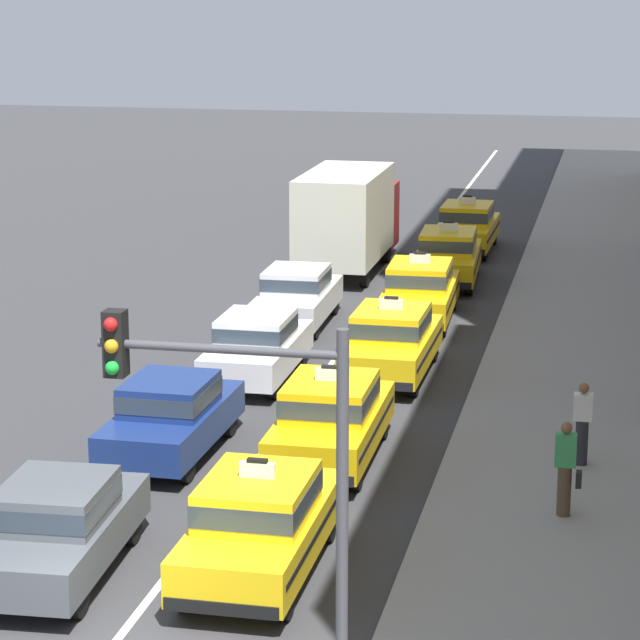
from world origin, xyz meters
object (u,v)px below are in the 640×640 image
(taxi_right_sixth, at_px, (467,226))
(sedan_left_third, at_px, (257,345))
(pedestrian_near_crosswalk, at_px, (582,423))
(pedestrian_mid_block, at_px, (566,469))
(traffic_light_pole, at_px, (258,470))
(sedan_left_fourth, at_px, (297,295))
(sedan_left_second, at_px, (171,414))
(box_truck_left_fifth, at_px, (349,215))
(sedan_left_nearest, at_px, (58,525))
(taxi_right_fourth, at_px, (420,291))
(taxi_right_third, at_px, (392,341))
(taxi_right_second, at_px, (331,418))
(taxi_right_nearest, at_px, (260,522))
(taxi_right_fifth, at_px, (448,255))

(taxi_right_sixth, bearing_deg, sedan_left_third, -100.15)
(sedan_left_third, relative_size, taxi_right_sixth, 0.94)
(pedestrian_near_crosswalk, relative_size, pedestrian_mid_block, 0.96)
(pedestrian_near_crosswalk, distance_m, traffic_light_pole, 12.37)
(pedestrian_mid_block, bearing_deg, traffic_light_pole, -109.48)
(sedan_left_fourth, bearing_deg, sedan_left_second, -90.02)
(sedan_left_second, distance_m, box_truck_left_fifth, 18.50)
(sedan_left_nearest, bearing_deg, taxi_right_sixth, 83.42)
(pedestrian_near_crosswalk, xyz_separation_m, pedestrian_mid_block, (-0.19, -2.73, 0.03))
(taxi_right_fourth, bearing_deg, box_truck_left_fifth, 116.39)
(box_truck_left_fifth, xyz_separation_m, taxi_right_third, (3.33, -11.99, -0.90))
(taxi_right_third, bearing_deg, taxi_right_second, -91.73)
(taxi_right_third, xyz_separation_m, pedestrian_mid_block, (4.40, -8.49, 0.11))
(taxi_right_second, height_order, pedestrian_mid_block, taxi_right_second)
(taxi_right_third, bearing_deg, box_truck_left_fifth, 105.54)
(sedan_left_nearest, relative_size, box_truck_left_fifth, 0.63)
(sedan_left_second, distance_m, traffic_light_pole, 12.14)
(taxi_right_fourth, bearing_deg, traffic_light_pole, -86.50)
(sedan_left_second, height_order, taxi_right_fourth, taxi_right_fourth)
(sedan_left_third, xyz_separation_m, taxi_right_nearest, (2.83, -10.74, 0.03))
(taxi_right_third, xyz_separation_m, pedestrian_near_crosswalk, (4.59, -5.76, 0.09))
(box_truck_left_fifth, bearing_deg, taxi_right_nearest, -82.42)
(sedan_left_third, distance_m, taxi_right_sixth, 17.11)
(taxi_right_third, relative_size, pedestrian_near_crosswalk, 2.84)
(sedan_left_fourth, relative_size, pedestrian_mid_block, 2.58)
(taxi_right_third, bearing_deg, sedan_left_second, -117.01)
(taxi_right_second, distance_m, pedestrian_mid_block, 5.15)
(sedan_left_second, relative_size, taxi_right_third, 0.95)
(taxi_right_fifth, bearing_deg, box_truck_left_fifth, 157.94)
(pedestrian_mid_block, xyz_separation_m, traffic_light_pole, (-3.13, -8.84, 2.83))
(sedan_left_second, bearing_deg, taxi_right_third, 62.99)
(sedan_left_second, bearing_deg, sedan_left_nearest, -89.51)
(pedestrian_mid_block, height_order, traffic_light_pole, traffic_light_pole)
(taxi_right_third, bearing_deg, taxi_right_fifth, 89.94)
(sedan_left_fourth, xyz_separation_m, pedestrian_mid_block, (7.71, -12.97, 0.14))
(sedan_left_fourth, distance_m, box_truck_left_fifth, 7.57)
(taxi_right_sixth, xyz_separation_m, traffic_light_pole, (1.27, -33.23, 2.94))
(sedan_left_third, bearing_deg, traffic_light_pole, -75.34)
(sedan_left_nearest, xyz_separation_m, taxi_right_nearest, (3.07, 0.71, 0.03))
(pedestrian_near_crosswalk, bearing_deg, sedan_left_nearest, -139.84)
(sedan_left_nearest, bearing_deg, taxi_right_second, 63.76)
(sedan_left_third, xyz_separation_m, taxi_right_third, (3.01, 0.94, 0.03))
(sedan_left_nearest, distance_m, taxi_right_fifth, 23.25)
(taxi_right_nearest, bearing_deg, taxi_right_second, 89.99)
(taxi_right_nearest, bearing_deg, pedestrian_near_crosswalk, 51.08)
(taxi_right_fourth, bearing_deg, sedan_left_nearest, -99.92)
(sedan_left_nearest, distance_m, sedan_left_fourth, 16.86)
(box_truck_left_fifth, height_order, pedestrian_mid_block, box_truck_left_fifth)
(sedan_left_second, height_order, taxi_right_third, taxi_right_third)
(taxi_right_fourth, relative_size, pedestrian_near_crosswalk, 2.87)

